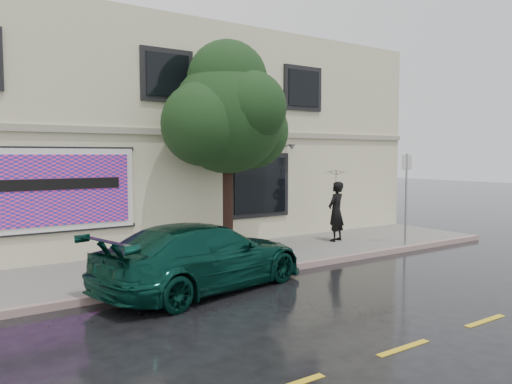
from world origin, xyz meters
TOP-DOWN VIEW (x-y plane):
  - ground at (0.00, 0.00)m, footprint 90.00×90.00m
  - sidewalk at (0.00, 3.25)m, footprint 20.00×3.50m
  - curb at (0.00, 1.50)m, footprint 20.00×0.18m
  - road_marking at (0.00, -3.50)m, footprint 19.00×0.12m
  - building at (0.00, 9.00)m, footprint 20.00×8.12m
  - billboard at (-3.20, 4.92)m, footprint 4.30×0.16m
  - car at (-0.92, 1.17)m, footprint 5.42×3.32m
  - pedestrian at (5.15, 3.41)m, footprint 0.81×0.66m
  - umbrella at (5.15, 3.41)m, footprint 0.91×0.91m
  - street_tree at (1.33, 3.84)m, footprint 3.17×3.17m
  - fire_hydrant at (-2.38, 2.64)m, footprint 0.34×0.32m
  - sign_pole at (6.45, 1.70)m, footprint 0.34×0.11m

SIDE VIEW (x-z plane):
  - ground at x=0.00m, z-range 0.00..0.00m
  - road_marking at x=0.00m, z-range 0.00..0.01m
  - sidewalk at x=0.00m, z-range 0.00..0.15m
  - curb at x=0.00m, z-range -0.01..0.15m
  - fire_hydrant at x=-2.38m, z-range 0.14..0.97m
  - car at x=-0.92m, z-range 0.00..1.47m
  - pedestrian at x=5.15m, z-range 0.15..2.08m
  - sign_pole at x=6.45m, z-range 0.42..3.25m
  - billboard at x=-3.20m, z-range 0.95..3.15m
  - umbrella at x=5.15m, z-range 2.08..2.74m
  - building at x=0.00m, z-range 0.00..7.00m
  - street_tree at x=1.33m, z-range 1.26..6.69m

